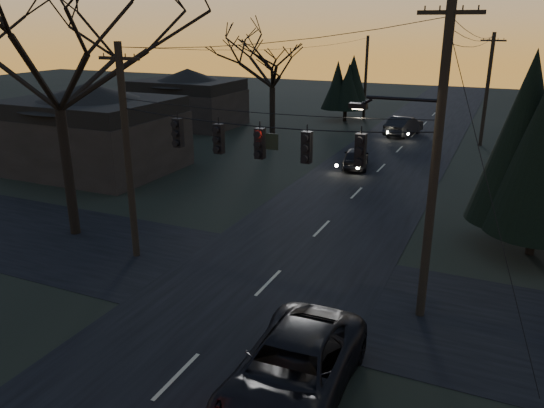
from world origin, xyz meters
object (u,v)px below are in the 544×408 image
at_px(bare_tree_left, 53,55).
at_px(utility_pole_far_l, 363,119).
at_px(utility_pole_right, 420,315).
at_px(utility_pole_left, 137,256).
at_px(suv_near, 293,371).
at_px(sedan_oncoming_a, 356,158).
at_px(utility_pole_far_r, 480,146).
at_px(sedan_oncoming_b, 404,126).

bearing_deg(bare_tree_left, utility_pole_far_l, 83.33).
distance_m(utility_pole_right, utility_pole_left, 11.50).
xyz_separation_m(suv_near, sedan_oncoming_a, (-4.81, 22.94, -0.14)).
distance_m(utility_pole_right, sedan_oncoming_a, 18.84).
relative_size(utility_pole_right, suv_near, 1.71).
bearing_deg(utility_pole_far_r, utility_pole_left, -112.33).
bearing_deg(sedan_oncoming_a, utility_pole_far_l, -88.86).
relative_size(utility_pole_right, utility_pole_far_r, 1.18).
distance_m(utility_pole_left, sedan_oncoming_a, 18.00).
relative_size(utility_pole_far_r, sedan_oncoming_a, 2.15).
distance_m(utility_pole_right, sedan_oncoming_b, 30.23).
relative_size(utility_pole_left, bare_tree_left, 0.75).
height_order(utility_pole_far_r, bare_tree_left, bare_tree_left).
distance_m(utility_pole_right, utility_pole_far_l, 37.79).
xyz_separation_m(bare_tree_left, sedan_oncoming_a, (8.50, 16.58, -7.21)).
bearing_deg(sedan_oncoming_b, utility_pole_far_r, 177.84).
bearing_deg(utility_pole_left, sedan_oncoming_b, 80.02).
height_order(utility_pole_far_r, sedan_oncoming_a, utility_pole_far_r).
height_order(bare_tree_left, suv_near, bare_tree_left).
bearing_deg(sedan_oncoming_b, utility_pole_far_l, -39.45).
height_order(utility_pole_right, utility_pole_far_l, utility_pole_right).
bearing_deg(utility_pole_far_l, utility_pole_left, -90.00).
bearing_deg(suv_near, bare_tree_left, 152.55).
xyz_separation_m(utility_pole_far_r, utility_pole_far_l, (-11.50, 8.00, 0.00)).
height_order(utility_pole_far_r, sedan_oncoming_b, utility_pole_far_r).
xyz_separation_m(utility_pole_far_r, suv_near, (-2.30, -33.50, 0.81)).
relative_size(suv_near, sedan_oncoming_b, 1.20).
xyz_separation_m(utility_pole_far_r, sedan_oncoming_a, (-7.11, -10.56, 0.67)).
height_order(utility_pole_right, bare_tree_left, bare_tree_left).
bearing_deg(sedan_oncoming_a, utility_pole_right, 100.01).
bearing_deg(utility_pole_far_l, utility_pole_far_r, -34.82).
distance_m(utility_pole_far_r, suv_near, 33.59).
relative_size(utility_pole_right, sedan_oncoming_a, 2.53).
xyz_separation_m(sedan_oncoming_a, sedan_oncoming_b, (0.81, 12.11, 0.13)).
relative_size(utility_pole_far_l, sedan_oncoming_b, 1.64).
height_order(utility_pole_right, sedan_oncoming_a, utility_pole_right).
distance_m(utility_pole_left, utility_pole_far_r, 30.27).
height_order(utility_pole_left, utility_pole_far_r, same).
bearing_deg(sedan_oncoming_b, utility_pole_right, 113.71).
xyz_separation_m(utility_pole_left, utility_pole_far_r, (11.50, 28.00, 0.00)).
bearing_deg(utility_pole_left, bare_tree_left, 168.14).
bearing_deg(utility_pole_far_l, suv_near, -77.50).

